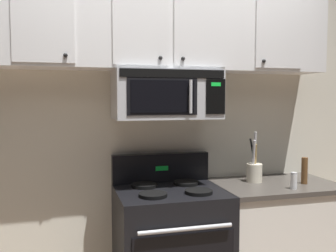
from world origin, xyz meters
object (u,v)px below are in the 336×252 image
object	(u,v)px
over_range_microwave	(166,95)
salt_shaker	(294,181)
pepper_mill	(304,171)
stove_range	(170,249)
utensil_crock_cream	(254,170)

from	to	relation	value
over_range_microwave	salt_shaker	bearing A→B (deg)	-20.36
over_range_microwave	pepper_mill	world-z (taller)	over_range_microwave
stove_range	salt_shaker	bearing A→B (deg)	-13.27
utensil_crock_cream	pepper_mill	xyz separation A→B (m)	(0.34, -0.16, 0.01)
utensil_crock_cream	stove_range	bearing A→B (deg)	-173.43
over_range_microwave	pepper_mill	bearing A→B (deg)	-10.62
salt_shaker	pepper_mill	world-z (taller)	pepper_mill
stove_range	over_range_microwave	world-z (taller)	over_range_microwave
over_range_microwave	stove_range	bearing A→B (deg)	-89.86
utensil_crock_cream	salt_shaker	xyz separation A→B (m)	(0.16, -0.28, -0.03)
over_range_microwave	utensil_crock_cream	xyz separation A→B (m)	(0.70, -0.04, -0.58)
stove_range	pepper_mill	world-z (taller)	stove_range
stove_range	over_range_microwave	size ratio (longest dim) A/B	1.47
over_range_microwave	salt_shaker	xyz separation A→B (m)	(0.86, -0.32, -0.62)
utensil_crock_cream	salt_shaker	distance (m)	0.33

